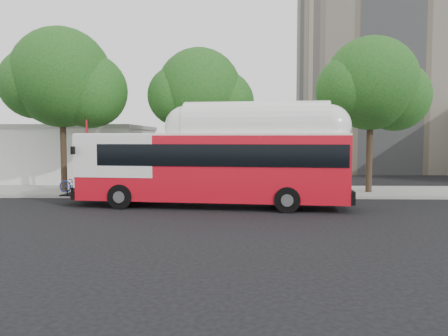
# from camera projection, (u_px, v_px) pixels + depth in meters

# --- Properties ---
(ground) EXTENTS (120.00, 120.00, 0.00)m
(ground) POSITION_uv_depth(u_px,v_px,m) (211.00, 210.00, 20.18)
(ground) COLOR black
(ground) RESTS_ON ground
(sidewalk) EXTENTS (60.00, 5.00, 0.15)m
(sidewalk) POSITION_uv_depth(u_px,v_px,m) (217.00, 191.00, 26.66)
(sidewalk) COLOR gray
(sidewalk) RESTS_ON ground
(curb_strip) EXTENTS (60.00, 0.30, 0.15)m
(curb_strip) POSITION_uv_depth(u_px,v_px,m) (215.00, 197.00, 24.06)
(curb_strip) COLOR gray
(curb_strip) RESTS_ON ground
(red_curb_segment) EXTENTS (10.00, 0.32, 0.16)m
(red_curb_segment) POSITION_uv_depth(u_px,v_px,m) (161.00, 197.00, 24.14)
(red_curb_segment) COLOR maroon
(red_curb_segment) RESTS_ON ground
(street_tree_left) EXTENTS (6.67, 5.80, 9.74)m
(street_tree_left) POSITION_uv_depth(u_px,v_px,m) (70.00, 82.00, 25.48)
(street_tree_left) COLOR #2D2116
(street_tree_left) RESTS_ON ground
(street_tree_mid) EXTENTS (5.75, 5.00, 8.62)m
(street_tree_mid) POSITION_uv_depth(u_px,v_px,m) (206.00, 94.00, 25.82)
(street_tree_mid) COLOR #2D2116
(street_tree_mid) RESTS_ON ground
(street_tree_right) EXTENTS (6.21, 5.40, 9.18)m
(street_tree_right) POSITION_uv_depth(u_px,v_px,m) (378.00, 87.00, 25.34)
(street_tree_right) COLOR #2D2116
(street_tree_right) RESTS_ON ground
(apartment_tower) EXTENTS (18.00, 18.00, 37.00)m
(apartment_tower) POSITION_uv_depth(u_px,v_px,m) (394.00, 3.00, 46.41)
(apartment_tower) COLOR tan
(apartment_tower) RESTS_ON ground
(low_commercial_bldg) EXTENTS (16.20, 10.20, 4.25)m
(low_commercial_bldg) POSITION_uv_depth(u_px,v_px,m) (43.00, 153.00, 34.35)
(low_commercial_bldg) COLOR silver
(low_commercial_bldg) RESTS_ON ground
(transit_bus) EXTENTS (13.90, 4.17, 4.05)m
(transit_bus) POSITION_uv_depth(u_px,v_px,m) (214.00, 168.00, 21.01)
(transit_bus) COLOR red
(transit_bus) RESTS_ON ground
(signal_pole) EXTENTS (0.13, 0.45, 4.71)m
(signal_pole) POSITION_uv_depth(u_px,v_px,m) (87.00, 154.00, 24.66)
(signal_pole) COLOR red
(signal_pole) RESTS_ON ground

